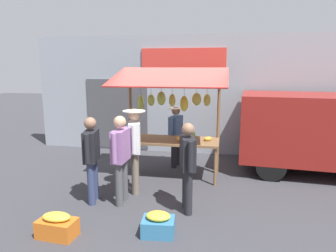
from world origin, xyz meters
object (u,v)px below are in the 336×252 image
Objects in this scene: shopper_in_grey_tee at (92,154)px; produce_crate_side at (158,224)px; shopper_with_ponytail at (135,143)px; parked_van at (332,128)px; produce_crate_near at (57,226)px; market_stall at (172,110)px; shopper_in_striped_shirt at (121,153)px; shopper_with_shopping_bag at (188,162)px; vendor_with_sunhat at (176,132)px.

shopper_in_grey_tee is 1.89m from produce_crate_side.
shopper_with_ponytail is 1.93m from produce_crate_side.
shopper_with_ponytail is 3.29× the size of produce_crate_side.
parked_van is 6.21m from produce_crate_near.
shopper_in_striped_shirt is (0.66, 1.64, -0.59)m from market_stall.
market_stall is 1.95m from shopper_with_shopping_bag.
shopper_with_ponytail reaches higher than shopper_in_grey_tee.
shopper_with_shopping_bag is (-1.24, 0.11, -0.05)m from shopper_in_striped_shirt.
shopper_with_ponytail is at bearing -4.22° from vendor_with_sunhat.
shopper_in_grey_tee reaches higher than vendor_with_sunhat.
market_stall reaches higher than vendor_with_sunhat.
market_stall is 1.58× the size of shopper_with_shopping_bag.
market_stall is 1.86m from shopper_in_striped_shirt.
produce_crate_side is (3.39, 3.41, -0.96)m from parked_van.
parked_van is at bearing -142.40° from produce_crate_near.
shopper_with_shopping_bag is at bearing 26.73° from vendor_with_sunhat.
vendor_with_sunhat is at bearing -108.42° from produce_crate_near.
vendor_with_sunhat is 2.60× the size of produce_crate_near.
shopper_in_striped_shirt is at bearing 155.56° from shopper_with_ponytail.
parked_van is at bearing -66.03° from shopper_with_shopping_bag.
shopper_in_grey_tee reaches higher than produce_crate_side.
shopper_in_striped_shirt is 1.25m from shopper_with_shopping_bag.
produce_crate_near is at bearing 12.83° from produce_crate_side.
parked_van is 4.90m from produce_crate_side.
shopper_with_shopping_bag is 3.05× the size of produce_crate_side.
parked_van reaches higher than shopper_with_shopping_bag.
shopper_in_striped_shirt reaches higher than vendor_with_sunhat.
parked_van is at bearing -80.47° from shopper_with_ponytail.
produce_crate_side is at bearing -166.61° from shopper_with_ponytail.
shopper_in_grey_tee is at bearing -13.74° from vendor_with_sunhat.
shopper_with_ponytail is 2.15m from produce_crate_near.
shopper_with_shopping_bag is at bearing 44.37° from parked_van.
parked_van is at bearing -167.47° from market_stall.
produce_crate_side is (-1.48, -0.34, -0.01)m from produce_crate_near.
market_stall is 3.75m from parked_van.
shopper_with_ponytail is at bearing 62.30° from market_stall.
parked_van is 8.72× the size of produce_crate_side.
shopper_with_ponytail is (0.54, 1.77, 0.12)m from vendor_with_sunhat.
shopper_with_ponytail reaches higher than produce_crate_near.
vendor_with_sunhat is 0.93× the size of shopper_in_striped_shirt.
shopper_with_shopping_bag is at bearing -93.87° from shopper_in_striped_shirt.
vendor_with_sunhat is 2.65m from shopper_in_grey_tee.
shopper_with_ponytail is at bearing 43.85° from shopper_with_shopping_bag.
shopper_with_shopping_bag is 0.35× the size of parked_van.
shopper_in_striped_shirt reaches higher than shopper_with_shopping_bag.
vendor_with_sunhat is 0.90× the size of shopper_with_ponytail.
produce_crate_near is at bearing 145.71° from shopper_with_ponytail.
shopper_with_ponytail is at bearing -58.40° from shopper_in_grey_tee.
market_stall is 4.21× the size of produce_crate_near.
parked_van is 7.63× the size of produce_crate_near.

